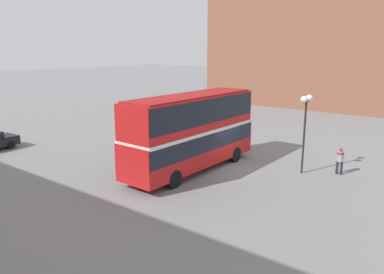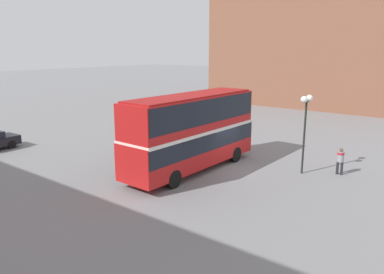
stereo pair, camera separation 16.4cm
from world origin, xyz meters
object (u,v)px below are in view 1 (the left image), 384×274
Objects in this scene: parked_car_kerb_far at (209,116)px; street_lamp_twin_globe at (306,112)px; pedestrian_foreground at (340,158)px; double_decker_bus at (192,128)px.

street_lamp_twin_globe is at bearing 48.89° from parked_car_kerb_far.
pedestrian_foreground is 3.57m from street_lamp_twin_globe.
double_decker_bus reaches higher than pedestrian_foreground.
double_decker_bus is at bearing 122.43° from street_lamp_twin_globe.
double_decker_bus is 9.17m from pedestrian_foreground.
parked_car_kerb_far is 16.71m from street_lamp_twin_globe.
parked_car_kerb_far is (8.24, 15.34, -0.23)m from pedestrian_foreground.
double_decker_bus is at bearing 24.56° from parked_car_kerb_far.
street_lamp_twin_globe reaches higher than parked_car_kerb_far.
pedestrian_foreground is at bearing -57.72° from street_lamp_twin_globe.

